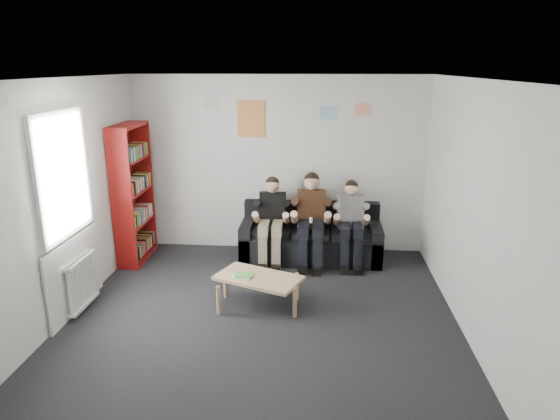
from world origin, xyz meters
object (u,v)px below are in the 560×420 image
(person_right, at_px, (351,224))
(sofa, at_px, (311,239))
(person_left, at_px, (271,221))
(bookshelf, at_px, (134,194))
(person_middle, at_px, (311,220))
(coffee_table, at_px, (259,280))

(person_right, bearing_deg, sofa, 153.51)
(sofa, xyz_separation_m, person_left, (-0.58, -0.19, 0.34))
(bookshelf, bearing_deg, person_middle, -0.32)
(coffee_table, bearing_deg, sofa, 70.48)
(bookshelf, bearing_deg, person_left, 0.14)
(sofa, distance_m, person_right, 0.69)
(coffee_table, xyz_separation_m, person_left, (0.02, 1.48, 0.28))
(bookshelf, bearing_deg, coffee_table, -36.88)
(person_right, bearing_deg, person_left, 171.84)
(person_left, distance_m, person_middle, 0.58)
(bookshelf, xyz_separation_m, person_right, (3.18, 0.06, -0.40))
(sofa, relative_size, coffee_table, 2.08)
(bookshelf, relative_size, person_right, 1.66)
(sofa, height_order, person_middle, person_middle)
(person_left, bearing_deg, coffee_table, -91.00)
(person_left, relative_size, person_middle, 0.95)
(coffee_table, xyz_separation_m, person_right, (1.17, 1.49, 0.26))
(sofa, bearing_deg, bookshelf, -174.53)
(sofa, height_order, coffee_table, sofa)
(person_middle, bearing_deg, person_left, 177.75)
(person_middle, height_order, person_right, person_middle)
(coffee_table, height_order, person_left, person_left)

